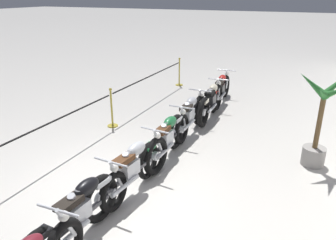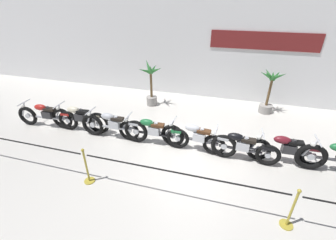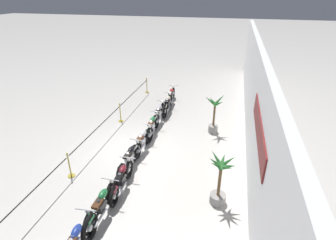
# 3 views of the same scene
# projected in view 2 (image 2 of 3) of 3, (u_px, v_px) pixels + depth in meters

# --- Properties ---
(ground_plane) EXTENTS (120.00, 120.00, 0.00)m
(ground_plane) POSITION_uv_depth(u_px,v_px,m) (191.00, 162.00, 6.62)
(ground_plane) COLOR silver
(back_wall) EXTENTS (28.00, 0.29, 4.20)m
(back_wall) POSITION_uv_depth(u_px,v_px,m) (215.00, 52.00, 9.90)
(back_wall) COLOR white
(back_wall) RESTS_ON ground
(motorcycle_red_0) EXTENTS (2.43, 0.62, 0.95)m
(motorcycle_red_0) POSITION_uv_depth(u_px,v_px,m) (47.00, 116.00, 8.15)
(motorcycle_red_0) COLOR black
(motorcycle_red_0) RESTS_ON ground
(motorcycle_cream_1) EXTENTS (2.26, 0.62, 0.98)m
(motorcycle_cream_1) POSITION_uv_depth(u_px,v_px,m) (79.00, 119.00, 7.92)
(motorcycle_cream_1) COLOR black
(motorcycle_cream_1) RESTS_ON ground
(motorcycle_silver_2) EXTENTS (2.41, 0.62, 0.98)m
(motorcycle_silver_2) POSITION_uv_depth(u_px,v_px,m) (113.00, 126.00, 7.48)
(motorcycle_silver_2) COLOR black
(motorcycle_silver_2) RESTS_ON ground
(motorcycle_green_3) EXTENTS (2.39, 0.62, 0.94)m
(motorcycle_green_3) POSITION_uv_depth(u_px,v_px,m) (152.00, 132.00, 7.20)
(motorcycle_green_3) COLOR black
(motorcycle_green_3) RESTS_ON ground
(motorcycle_silver_4) EXTENTS (2.39, 0.62, 0.96)m
(motorcycle_silver_4) POSITION_uv_depth(u_px,v_px,m) (197.00, 138.00, 6.85)
(motorcycle_silver_4) COLOR black
(motorcycle_silver_4) RESTS_ON ground
(motorcycle_black_5) EXTENTS (2.21, 0.62, 0.92)m
(motorcycle_black_5) POSITION_uv_depth(u_px,v_px,m) (240.00, 147.00, 6.51)
(motorcycle_black_5) COLOR black
(motorcycle_black_5) RESTS_ON ground
(motorcycle_maroon_6) EXTENTS (2.18, 0.62, 0.93)m
(motorcycle_maroon_6) POSITION_uv_depth(u_px,v_px,m) (286.00, 150.00, 6.37)
(motorcycle_maroon_6) COLOR black
(motorcycle_maroon_6) RESTS_ON ground
(potted_palm_left_of_row) EXTENTS (1.01, 0.88, 1.89)m
(potted_palm_left_of_row) POSITION_uv_depth(u_px,v_px,m) (269.00, 91.00, 8.98)
(potted_palm_left_of_row) COLOR gray
(potted_palm_left_of_row) RESTS_ON ground
(potted_palm_right_of_row) EXTENTS (1.02, 0.97, 2.00)m
(potted_palm_right_of_row) POSITION_uv_depth(u_px,v_px,m) (151.00, 86.00, 9.62)
(potted_palm_right_of_row) COLOR gray
(potted_palm_right_of_row) RESTS_ON ground
(stanchion_far_left) EXTENTS (13.99, 0.28, 1.05)m
(stanchion_far_left) POSITION_uv_depth(u_px,v_px,m) (118.00, 165.00, 5.34)
(stanchion_far_left) COLOR gold
(stanchion_far_left) RESTS_ON ground
(stanchion_mid_left) EXTENTS (0.28, 0.28, 1.05)m
(stanchion_mid_left) POSITION_uv_depth(u_px,v_px,m) (87.00, 171.00, 5.76)
(stanchion_mid_left) COLOR gold
(stanchion_mid_left) RESTS_ON ground
(stanchion_mid_right) EXTENTS (0.28, 0.28, 1.05)m
(stanchion_mid_right) POSITION_uv_depth(u_px,v_px,m) (290.00, 214.00, 4.62)
(stanchion_mid_right) COLOR gold
(stanchion_mid_right) RESTS_ON ground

